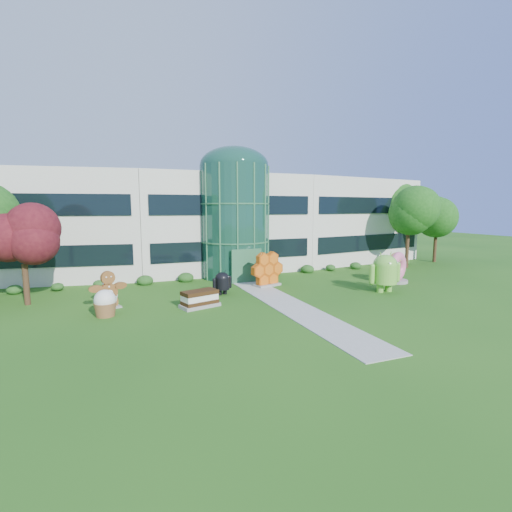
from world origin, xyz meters
name	(u,v)px	position (x,y,z in m)	size (l,w,h in m)	color
ground	(297,310)	(0.00, 0.00, 0.00)	(140.00, 140.00, 0.00)	#215114
building	(216,222)	(0.00, 18.00, 4.65)	(46.00, 15.00, 9.30)	beige
atrium	(235,222)	(0.00, 12.00, 4.90)	(6.00, 6.00, 9.80)	#194738
walkway	(283,302)	(0.00, 2.00, 0.02)	(2.40, 20.00, 0.04)	#9E9E93
tree_red	(24,258)	(-15.50, 7.50, 3.00)	(4.00, 4.00, 6.00)	#3F0C14
trees_backdrop	(231,229)	(0.00, 13.00, 4.20)	(52.00, 8.00, 8.40)	#174D13
android_green	(385,270)	(8.27, 1.99, 1.63)	(2.87, 1.91, 3.26)	#6EBD3C
android_black	(222,281)	(-3.09, 5.59, 0.95)	(1.68, 1.12, 1.91)	black
donut	(396,267)	(11.51, 4.43, 1.30)	(2.50, 1.20, 2.60)	#E25597
gingerbread	(108,289)	(-10.64, 4.70, 1.18)	(2.56, 0.98, 2.36)	brown
ice_cream_sandwich	(200,299)	(-5.36, 2.88, 0.53)	(2.40, 1.20, 1.07)	black
honeycomb	(267,271)	(1.04, 7.05, 1.23)	(3.13, 1.12, 2.46)	orange
froyo	(107,290)	(-10.70, 4.93, 1.11)	(1.30, 1.30, 2.22)	white
cupcake	(105,303)	(-10.84, 2.93, 0.78)	(1.30, 1.30, 1.56)	white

